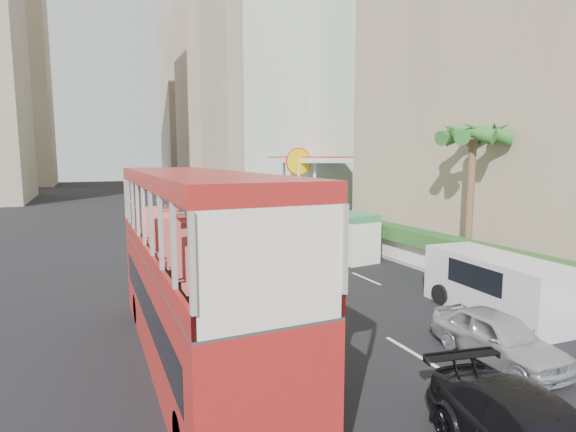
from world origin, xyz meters
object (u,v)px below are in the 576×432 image
minibus_near (280,232)px  car_silver_lane_b (496,360)px  panel_van_far (263,214)px  palm_tree (470,202)px  shell_station (319,188)px  minibus_far (333,233)px  panel_van_near (496,286)px  double_decker_bus (194,268)px  car_silver_lane_a (246,281)px  van_asset (234,236)px

minibus_near → car_silver_lane_b: bearing=-90.8°
panel_van_far → palm_tree: 18.29m
shell_station → minibus_far: bearing=-114.9°
minibus_near → panel_van_near: size_ratio=1.32×
palm_tree → shell_station: size_ratio=0.80×
panel_van_near → panel_van_far: panel_van_near is taller
double_decker_bus → minibus_far: double_decker_bus is taller
panel_van_near → car_silver_lane_a: bearing=134.5°
van_asset → palm_tree: (7.10, -14.06, 3.38)m
van_asset → car_silver_lane_b: bearing=-98.8°
van_asset → shell_station: shell_station is taller
panel_van_far → panel_van_near: bearing=-80.1°
double_decker_bus → car_silver_lane_b: size_ratio=2.83×
car_silver_lane_a → panel_van_near: panel_van_near is taller
double_decker_bus → palm_tree: 14.39m
minibus_far → panel_van_near: (0.38, -10.61, -0.23)m
minibus_far → panel_van_far: minibus_far is taller
car_silver_lane_a → van_asset: bearing=72.3°
car_silver_lane_a → van_asset: size_ratio=0.93×
car_silver_lane_a → minibus_far: (6.14, 3.02, 1.25)m
van_asset → palm_tree: size_ratio=0.85×
panel_van_far → shell_station: 6.15m
van_asset → minibus_far: (3.20, -8.17, 1.25)m
van_asset → minibus_far: bearing=-79.2°
car_silver_lane_b → minibus_near: minibus_near is taller
panel_van_far → shell_station: shell_station is taller
panel_van_far → shell_station: (5.74, 1.22, 1.83)m
car_silver_lane_a → shell_station: 20.43m
minibus_near → van_asset: bearing=87.6°
van_asset → minibus_far: 8.86m
palm_tree → van_asset: bearing=116.8°
car_silver_lane_b → minibus_far: minibus_far is taller
minibus_near → minibus_far: (3.09, -0.32, -0.24)m
panel_van_far → car_silver_lane_a: bearing=-103.7°
double_decker_bus → minibus_near: double_decker_bus is taller
panel_van_far → palm_tree: bearing=-68.9°
double_decker_bus → van_asset: 19.43m
van_asset → minibus_near: size_ratio=0.80×
minibus_near → shell_station: 15.80m
van_asset → panel_van_near: bearing=-89.8°
van_asset → minibus_near: 7.99m
panel_van_far → van_asset: bearing=-123.9°
car_silver_lane_b → shell_station: bearing=73.0°
double_decker_bus → panel_van_near: (10.28, -0.73, -1.50)m
car_silver_lane_a → shell_station: bearing=49.9°
minibus_near → shell_station: (9.19, 12.79, 1.25)m
shell_station → double_decker_bus: bearing=-124.8°
double_decker_bus → minibus_near: bearing=56.3°
minibus_far → panel_van_near: 10.62m
van_asset → minibus_near: minibus_near is taller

